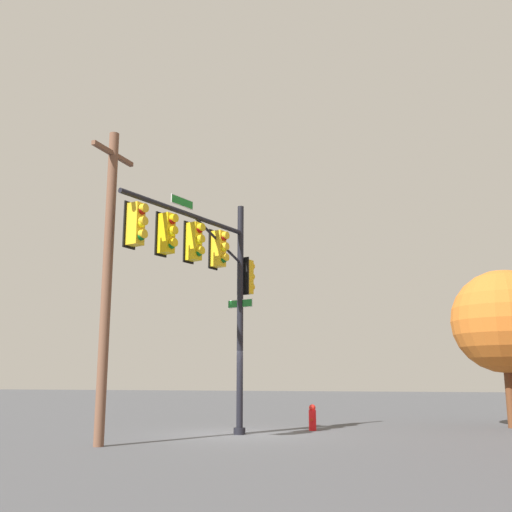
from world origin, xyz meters
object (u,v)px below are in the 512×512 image
at_px(signal_pole_assembly, 206,262).
at_px(fire_hydrant, 312,418).
at_px(tree_near, 504,321).
at_px(utility_pole, 107,276).

xyz_separation_m(signal_pole_assembly, fire_hydrant, (-3.62, 2.43, -4.61)).
bearing_deg(tree_near, signal_pole_assembly, -54.04).
xyz_separation_m(utility_pole, fire_hydrant, (-5.95, 4.34, -3.89)).
distance_m(signal_pole_assembly, utility_pole, 3.09).
bearing_deg(signal_pole_assembly, utility_pole, -39.40).
distance_m(signal_pole_assembly, fire_hydrant, 6.35).
xyz_separation_m(signal_pole_assembly, utility_pole, (2.32, -1.91, -0.71)).
distance_m(utility_pole, tree_near, 13.89).
distance_m(signal_pole_assembly, tree_near, 11.03).
bearing_deg(utility_pole, signal_pole_assembly, 140.60).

